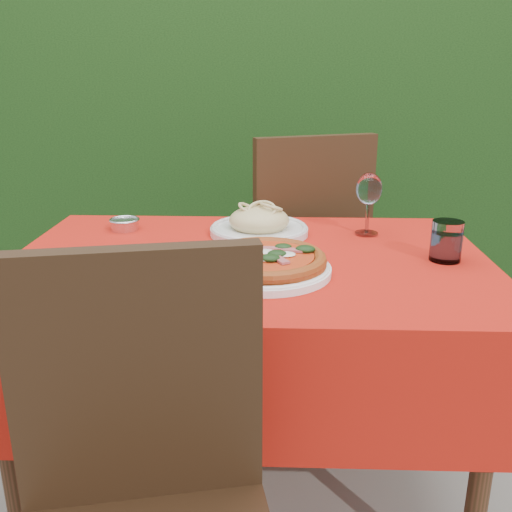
{
  "coord_description": "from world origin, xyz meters",
  "views": [
    {
      "loc": [
        0.07,
        -1.43,
        1.22
      ],
      "look_at": [
        0.02,
        -0.05,
        0.77
      ],
      "focal_mm": 40.0,
      "sensor_mm": 36.0,
      "label": 1
    }
  ],
  "objects_px": {
    "water_glass": "(446,243)",
    "wine_glass": "(369,192)",
    "chair_far": "(301,245)",
    "pasta_plate": "(259,224)",
    "pizza_plate": "(265,262)",
    "chair_near": "(143,503)",
    "steel_ramekin": "(125,225)",
    "fork": "(153,255)"
  },
  "relations": [
    {
      "from": "chair_far",
      "to": "pizza_plate",
      "type": "relative_size",
      "value": 2.63
    },
    {
      "from": "pizza_plate",
      "to": "chair_near",
      "type": "bearing_deg",
      "value": -108.66
    },
    {
      "from": "chair_near",
      "to": "chair_far",
      "type": "relative_size",
      "value": 0.95
    },
    {
      "from": "chair_far",
      "to": "pizza_plate",
      "type": "xyz_separation_m",
      "value": [
        -0.12,
        -0.8,
        0.2
      ]
    },
    {
      "from": "chair_near",
      "to": "fork",
      "type": "xyz_separation_m",
      "value": [
        -0.11,
        0.67,
        0.21
      ]
    },
    {
      "from": "pasta_plate",
      "to": "steel_ramekin",
      "type": "xyz_separation_m",
      "value": [
        -0.42,
        0.03,
        -0.01
      ]
    },
    {
      "from": "pasta_plate",
      "to": "fork",
      "type": "height_order",
      "value": "pasta_plate"
    },
    {
      "from": "chair_near",
      "to": "fork",
      "type": "height_order",
      "value": "chair_near"
    },
    {
      "from": "steel_ramekin",
      "to": "wine_glass",
      "type": "bearing_deg",
      "value": -1.91
    },
    {
      "from": "chair_near",
      "to": "pasta_plate",
      "type": "xyz_separation_m",
      "value": [
        0.16,
        0.89,
        0.23
      ]
    },
    {
      "from": "chair_far",
      "to": "steel_ramekin",
      "type": "bearing_deg",
      "value": 15.81
    },
    {
      "from": "pasta_plate",
      "to": "water_glass",
      "type": "xyz_separation_m",
      "value": [
        0.49,
        -0.23,
        0.02
      ]
    },
    {
      "from": "pasta_plate",
      "to": "wine_glass",
      "type": "xyz_separation_m",
      "value": [
        0.32,
        0.01,
        0.1
      ]
    },
    {
      "from": "water_glass",
      "to": "chair_near",
      "type": "bearing_deg",
      "value": -134.34
    },
    {
      "from": "water_glass",
      "to": "steel_ramekin",
      "type": "xyz_separation_m",
      "value": [
        -0.9,
        0.26,
        -0.03
      ]
    },
    {
      "from": "wine_glass",
      "to": "pizza_plate",
      "type": "bearing_deg",
      "value": -130.18
    },
    {
      "from": "water_glass",
      "to": "fork",
      "type": "distance_m",
      "value": 0.77
    },
    {
      "from": "pizza_plate",
      "to": "pasta_plate",
      "type": "height_order",
      "value": "pasta_plate"
    },
    {
      "from": "steel_ramekin",
      "to": "pasta_plate",
      "type": "bearing_deg",
      "value": -4.51
    },
    {
      "from": "steel_ramekin",
      "to": "pizza_plate",
      "type": "bearing_deg",
      "value": -40.57
    },
    {
      "from": "chair_near",
      "to": "water_glass",
      "type": "xyz_separation_m",
      "value": [
        0.65,
        0.67,
        0.25
      ]
    },
    {
      "from": "chair_far",
      "to": "fork",
      "type": "distance_m",
      "value": 0.81
    },
    {
      "from": "chair_near",
      "to": "chair_far",
      "type": "distance_m",
      "value": 1.38
    },
    {
      "from": "pizza_plate",
      "to": "water_glass",
      "type": "height_order",
      "value": "water_glass"
    },
    {
      "from": "chair_far",
      "to": "pasta_plate",
      "type": "distance_m",
      "value": 0.52
    },
    {
      "from": "pizza_plate",
      "to": "steel_ramekin",
      "type": "bearing_deg",
      "value": 139.43
    },
    {
      "from": "pasta_plate",
      "to": "chair_near",
      "type": "bearing_deg",
      "value": -100.22
    },
    {
      "from": "chair_far",
      "to": "pizza_plate",
      "type": "bearing_deg",
      "value": 60.32
    },
    {
      "from": "chair_far",
      "to": "water_glass",
      "type": "bearing_deg",
      "value": 95.77
    },
    {
      "from": "chair_near",
      "to": "pasta_plate",
      "type": "relative_size",
      "value": 3.24
    },
    {
      "from": "pizza_plate",
      "to": "water_glass",
      "type": "relative_size",
      "value": 3.63
    },
    {
      "from": "pasta_plate",
      "to": "steel_ramekin",
      "type": "height_order",
      "value": "pasta_plate"
    },
    {
      "from": "chair_far",
      "to": "wine_glass",
      "type": "relative_size",
      "value": 5.37
    },
    {
      "from": "water_glass",
      "to": "wine_glass",
      "type": "height_order",
      "value": "wine_glass"
    },
    {
      "from": "fork",
      "to": "wine_glass",
      "type": "bearing_deg",
      "value": -14.92
    },
    {
      "from": "chair_far",
      "to": "fork",
      "type": "relative_size",
      "value": 5.25
    },
    {
      "from": "water_glass",
      "to": "steel_ramekin",
      "type": "relative_size",
      "value": 1.24
    },
    {
      "from": "wine_glass",
      "to": "steel_ramekin",
      "type": "relative_size",
      "value": 2.21
    },
    {
      "from": "pizza_plate",
      "to": "pasta_plate",
      "type": "distance_m",
      "value": 0.34
    },
    {
      "from": "pasta_plate",
      "to": "pizza_plate",
      "type": "bearing_deg",
      "value": -85.91
    },
    {
      "from": "pasta_plate",
      "to": "water_glass",
      "type": "height_order",
      "value": "water_glass"
    },
    {
      "from": "wine_glass",
      "to": "chair_far",
      "type": "bearing_deg",
      "value": 111.37
    }
  ]
}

